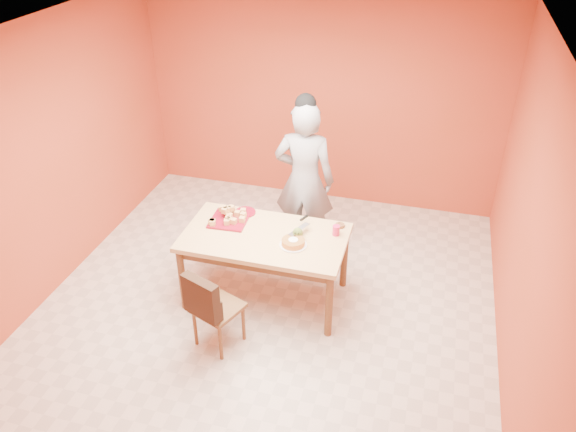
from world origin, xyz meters
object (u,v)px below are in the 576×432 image
(dining_table, at_px, (265,243))
(checker_tin, at_px, (340,225))
(pastry_platter, at_px, (229,220))
(dining_chair, at_px, (217,307))
(egg_ornament, at_px, (298,234))
(sponge_cake, at_px, (293,242))
(magenta_glass, at_px, (336,230))
(person, at_px, (304,181))
(red_dinner_plate, at_px, (245,212))

(dining_table, distance_m, checker_tin, 0.77)
(pastry_platter, bearing_deg, dining_chair, -77.26)
(egg_ornament, bearing_deg, dining_chair, -138.56)
(dining_table, relative_size, dining_chair, 1.87)
(sponge_cake, distance_m, magenta_glass, 0.46)
(person, bearing_deg, dining_chair, 74.41)
(sponge_cake, xyz_separation_m, magenta_glass, (0.36, 0.28, 0.01))
(pastry_platter, bearing_deg, red_dinner_plate, 62.19)
(dining_chair, xyz_separation_m, pastry_platter, (-0.21, 0.93, 0.33))
(pastry_platter, distance_m, magenta_glass, 1.10)
(red_dinner_plate, bearing_deg, dining_chair, -84.61)
(dining_table, distance_m, magenta_glass, 0.71)
(pastry_platter, bearing_deg, sponge_cake, -18.18)
(dining_chair, xyz_separation_m, egg_ornament, (0.54, 0.80, 0.38))
(magenta_glass, distance_m, checker_tin, 0.16)
(egg_ornament, relative_size, checker_tin, 1.36)
(pastry_platter, height_order, red_dinner_plate, pastry_platter)
(dining_chair, xyz_separation_m, red_dinner_plate, (-0.11, 1.12, 0.32))
(pastry_platter, bearing_deg, egg_ornament, -9.66)
(dining_chair, height_order, person, person)
(red_dinner_plate, relative_size, egg_ornament, 1.74)
(dining_table, height_order, magenta_glass, magenta_glass)
(dining_table, bearing_deg, egg_ornament, 4.48)
(red_dinner_plate, relative_size, checker_tin, 2.37)
(checker_tin, bearing_deg, dining_table, -152.76)
(dining_table, relative_size, sponge_cake, 7.18)
(dining_chair, xyz_separation_m, sponge_cake, (0.53, 0.68, 0.35))
(dining_table, bearing_deg, red_dinner_plate, 132.74)
(person, height_order, pastry_platter, person)
(person, bearing_deg, magenta_glass, 121.53)
(dining_table, bearing_deg, dining_chair, -105.74)
(person, bearing_deg, dining_table, 76.99)
(dining_table, distance_m, pastry_platter, 0.47)
(person, relative_size, magenta_glass, 17.65)
(sponge_cake, bearing_deg, egg_ornament, 83.04)
(pastry_platter, bearing_deg, person, 52.65)
(person, height_order, sponge_cake, person)
(magenta_glass, bearing_deg, person, 124.42)
(dining_table, height_order, pastry_platter, pastry_platter)
(person, xyz_separation_m, magenta_glass, (0.50, -0.74, -0.10))
(dining_table, bearing_deg, person, 79.88)
(red_dinner_plate, bearing_deg, magenta_glass, -8.82)
(egg_ornament, bearing_deg, magenta_glass, 12.15)
(pastry_platter, bearing_deg, dining_table, -19.83)
(person, height_order, egg_ornament, person)
(dining_chair, relative_size, person, 0.47)
(dining_chair, height_order, pastry_platter, dining_chair)
(sponge_cake, bearing_deg, checker_tin, 50.11)
(egg_ornament, xyz_separation_m, magenta_glass, (0.34, 0.17, -0.01))
(dining_table, distance_m, dining_chair, 0.83)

